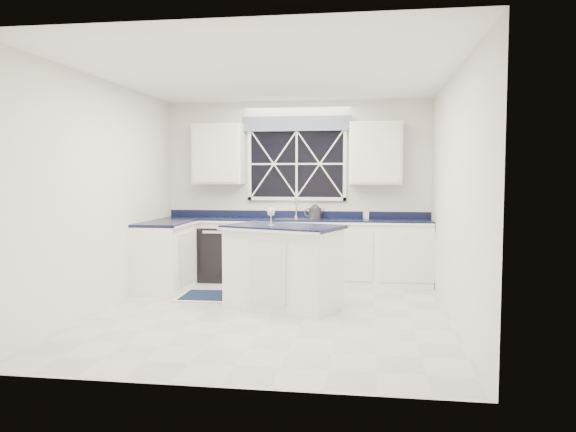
% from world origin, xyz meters
% --- Properties ---
extents(ground, '(4.50, 4.50, 0.00)m').
position_xyz_m(ground, '(0.00, 0.00, 0.00)').
color(ground, beige).
rests_on(ground, ground).
extents(back_wall, '(4.00, 0.10, 2.70)m').
position_xyz_m(back_wall, '(0.00, 2.25, 1.35)').
color(back_wall, silver).
rests_on(back_wall, ground).
extents(base_cabinets, '(3.99, 1.60, 0.90)m').
position_xyz_m(base_cabinets, '(-0.33, 1.78, 0.45)').
color(base_cabinets, white).
rests_on(base_cabinets, ground).
extents(countertop, '(3.98, 0.64, 0.04)m').
position_xyz_m(countertop, '(0.00, 1.95, 0.92)').
color(countertop, black).
rests_on(countertop, base_cabinets).
extents(dishwasher, '(0.60, 0.58, 0.82)m').
position_xyz_m(dishwasher, '(-1.10, 1.95, 0.41)').
color(dishwasher, black).
rests_on(dishwasher, ground).
extents(window, '(1.65, 0.09, 1.26)m').
position_xyz_m(window, '(0.00, 2.20, 1.83)').
color(window, black).
rests_on(window, ground).
extents(upper_cabinets, '(3.10, 0.34, 0.90)m').
position_xyz_m(upper_cabinets, '(0.00, 2.08, 1.90)').
color(upper_cabinets, white).
rests_on(upper_cabinets, ground).
extents(faucet, '(0.05, 0.20, 0.30)m').
position_xyz_m(faucet, '(0.00, 2.14, 1.10)').
color(faucet, silver).
rests_on(faucet, countertop).
extents(island, '(1.52, 1.20, 0.99)m').
position_xyz_m(island, '(0.09, 0.35, 0.50)').
color(island, white).
rests_on(island, ground).
extents(rug, '(1.30, 0.82, 0.02)m').
position_xyz_m(rug, '(-0.73, 0.79, 0.01)').
color(rug, beige).
rests_on(rug, ground).
extents(kettle, '(0.31, 0.25, 0.23)m').
position_xyz_m(kettle, '(0.29, 2.05, 1.04)').
color(kettle, '#313134').
rests_on(kettle, countertop).
extents(wine_glass, '(0.10, 0.10, 0.23)m').
position_xyz_m(wine_glass, '(-0.06, 0.34, 1.15)').
color(wine_glass, silver).
rests_on(wine_glass, island).
extents(soap_bottle, '(0.09, 0.09, 0.17)m').
position_xyz_m(soap_bottle, '(1.04, 2.09, 1.02)').
color(soap_bottle, silver).
rests_on(soap_bottle, countertop).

